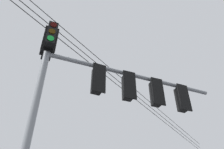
{
  "coord_description": "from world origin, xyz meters",
  "views": [
    {
      "loc": [
        -2.47,
        -5.34,
        1.6
      ],
      "look_at": [
        1.56,
        -0.83,
        6.04
      ],
      "focal_mm": 36.29,
      "sensor_mm": 36.0,
      "label": 1
    }
  ],
  "objects": [
    {
      "name": "signal_mast_assembly",
      "position": [
        1.11,
        -0.68,
        5.34
      ],
      "size": [
        6.07,
        2.62,
        7.29
      ],
      "color": "gray",
      "rests_on": "ground"
    },
    {
      "name": "overhead_wire_span",
      "position": [
        0.82,
        0.21,
        7.48
      ],
      "size": [
        28.78,
        6.79,
        1.07
      ],
      "color": "black"
    }
  ]
}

